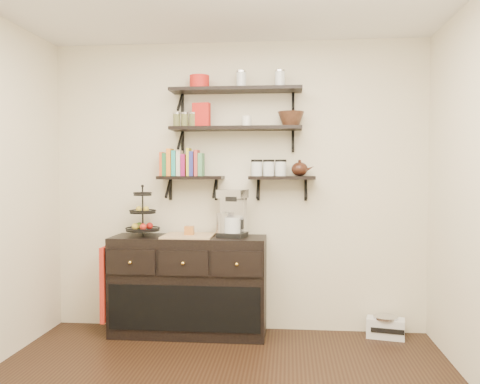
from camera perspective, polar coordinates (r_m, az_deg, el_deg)
name	(u,v)px	position (r m, az deg, el deg)	size (l,w,h in m)	color
back_wall	(237,186)	(4.79, -0.30, 0.62)	(3.50, 0.02, 2.70)	beige
shelf_top	(236,90)	(4.71, -0.46, 11.35)	(1.20, 0.27, 0.23)	black
shelf_mid	(236,129)	(4.67, -0.46, 7.11)	(1.20, 0.27, 0.23)	black
shelf_low_left	(191,178)	(4.73, -5.51, 1.53)	(0.60, 0.25, 0.23)	black
shelf_low_right	(282,178)	(4.64, 4.72, 1.52)	(0.60, 0.25, 0.23)	black
cookbooks	(182,164)	(4.75, -6.57, 3.18)	(0.36, 0.15, 0.26)	#D54C21
glass_canisters	(269,169)	(4.64, 3.24, 2.60)	(0.32, 0.10, 0.13)	silver
sideboard	(189,285)	(4.73, -5.78, -10.38)	(1.40, 0.50, 0.92)	black
fruit_stand	(143,219)	(4.74, -10.83, -3.01)	(0.31, 0.31, 0.45)	black
candle	(189,230)	(4.65, -5.71, -4.32)	(0.08, 0.08, 0.08)	#A86126
coffee_maker	(233,214)	(4.60, -0.81, -2.52)	(0.28, 0.28, 0.43)	black
thermal_carafe	(222,225)	(4.57, -2.02, -3.73)	(0.11, 0.11, 0.22)	silver
apron	(107,283)	(4.83, -14.67, -9.84)	(0.04, 0.29, 0.67)	#AA1412
radio	(386,327)	(4.88, 16.02, -14.38)	(0.36, 0.26, 0.20)	silver
recipe_box	(201,115)	(4.72, -4.36, 8.61)	(0.16, 0.06, 0.22)	red
walnut_bowl	(291,119)	(4.65, 5.74, 8.15)	(0.24, 0.24, 0.13)	black
ramekins	(247,121)	(4.66, 0.74, 7.93)	(0.09, 0.09, 0.10)	white
teapot	(300,168)	(4.64, 6.71, 2.71)	(0.20, 0.15, 0.15)	black
red_pot	(199,82)	(4.77, -4.57, 12.19)	(0.18, 0.18, 0.12)	red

